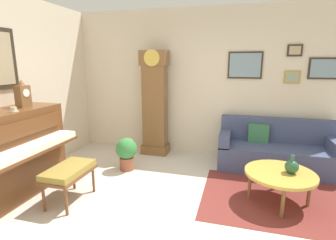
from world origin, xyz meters
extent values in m
cube|color=beige|center=(0.00, 0.00, -0.05)|extent=(6.40, 6.00, 0.10)
cube|color=beige|center=(0.00, 2.40, 1.40)|extent=(5.30, 0.10, 2.80)
cube|color=#B28E3D|center=(1.55, 2.33, 1.55)|extent=(0.26, 0.03, 0.22)
cube|color=gray|center=(1.55, 2.32, 1.55)|extent=(0.20, 0.01, 0.16)
cube|color=#33281E|center=(1.55, 2.33, 2.00)|extent=(0.24, 0.03, 0.20)
cube|color=tan|center=(1.55, 2.32, 2.00)|extent=(0.18, 0.01, 0.14)
cube|color=#33281E|center=(0.75, 2.33, 1.75)|extent=(0.60, 0.03, 0.48)
cube|color=#7A93A3|center=(0.75, 2.32, 1.75)|extent=(0.54, 0.01, 0.42)
cube|color=#33281E|center=(2.05, 2.33, 1.70)|extent=(0.52, 0.03, 0.36)
cube|color=#7A93A3|center=(2.05, 2.32, 1.70)|extent=(0.46, 0.01, 0.30)
cube|color=maroon|center=(1.31, 0.79, 0.00)|extent=(2.10, 1.50, 0.01)
cube|color=brown|center=(-2.25, -0.01, 0.59)|extent=(0.60, 1.44, 1.19)
cube|color=brown|center=(-1.82, -0.01, 0.68)|extent=(0.28, 1.38, 0.04)
cube|color=white|center=(-1.82, -0.01, 0.74)|extent=(0.26, 1.32, 0.08)
cube|color=brown|center=(-1.93, -0.01, 0.98)|extent=(0.03, 1.20, 0.20)
cube|color=brown|center=(-1.40, 0.04, 0.38)|extent=(0.42, 0.70, 0.04)
cube|color=olive|center=(-1.40, 0.04, 0.44)|extent=(0.40, 0.68, 0.08)
cylinder|color=brown|center=(-1.24, -0.26, 0.18)|extent=(0.04, 0.04, 0.36)
cylinder|color=brown|center=(-1.24, 0.34, 0.18)|extent=(0.04, 0.04, 0.36)
cylinder|color=brown|center=(-1.56, -0.26, 0.18)|extent=(0.04, 0.04, 0.36)
cylinder|color=brown|center=(-1.56, 0.34, 0.18)|extent=(0.04, 0.04, 0.36)
cube|color=brown|center=(-0.90, 2.10, 0.09)|extent=(0.52, 0.34, 0.18)
cube|color=brown|center=(-0.90, 2.10, 0.89)|extent=(0.44, 0.28, 1.78)
cube|color=brown|center=(-0.90, 2.10, 1.88)|extent=(0.52, 0.32, 0.28)
cylinder|color=gold|center=(-0.90, 1.95, 1.88)|extent=(0.30, 0.02, 0.30)
cylinder|color=gold|center=(-0.90, 2.05, 0.95)|extent=(0.03, 0.03, 0.70)
cube|color=#424C70|center=(1.34, 1.88, 0.21)|extent=(1.90, 0.80, 0.42)
cube|color=#424C70|center=(1.34, 2.18, 0.62)|extent=(1.90, 0.20, 0.44)
cube|color=#424C70|center=(0.48, 1.88, 0.50)|extent=(0.18, 0.80, 0.20)
cube|color=#424C70|center=(2.20, 1.88, 0.50)|extent=(0.18, 0.80, 0.20)
cube|color=#38754C|center=(1.04, 2.02, 0.58)|extent=(0.34, 0.12, 0.32)
cylinder|color=gold|center=(1.24, 0.74, 0.40)|extent=(0.88, 0.88, 0.04)
torus|color=brown|center=(1.24, 0.74, 0.40)|extent=(0.88, 0.88, 0.04)
cylinder|color=brown|center=(1.24, 1.10, 0.19)|extent=(0.04, 0.04, 0.38)
cylinder|color=brown|center=(1.60, 0.74, 0.19)|extent=(0.04, 0.04, 0.38)
cylinder|color=brown|center=(1.24, 0.38, 0.19)|extent=(0.04, 0.04, 0.38)
cylinder|color=brown|center=(0.88, 0.74, 0.19)|extent=(0.04, 0.04, 0.38)
cube|color=brown|center=(-2.23, 0.29, 1.34)|extent=(0.12, 0.18, 0.30)
cylinder|color=white|center=(-2.17, 0.29, 1.39)|extent=(0.01, 0.11, 0.11)
cone|color=brown|center=(-2.23, 0.29, 1.53)|extent=(0.10, 0.10, 0.08)
cylinder|color=beige|center=(-2.08, -0.03, 1.19)|extent=(0.12, 0.12, 0.01)
cylinder|color=beige|center=(-2.08, -0.03, 1.22)|extent=(0.08, 0.08, 0.06)
cylinder|color=#234C33|center=(1.37, 0.74, 0.43)|extent=(0.09, 0.09, 0.01)
sphere|color=#285638|center=(1.37, 0.74, 0.51)|extent=(0.17, 0.17, 0.17)
cylinder|color=#285638|center=(1.37, 0.74, 0.62)|extent=(0.04, 0.04, 0.08)
cylinder|color=#935138|center=(-1.11, 1.18, 0.11)|extent=(0.24, 0.24, 0.22)
sphere|color=#387F3D|center=(-1.11, 1.18, 0.38)|extent=(0.36, 0.36, 0.36)
camera|label=1|loc=(0.67, -2.59, 1.80)|focal=27.39mm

